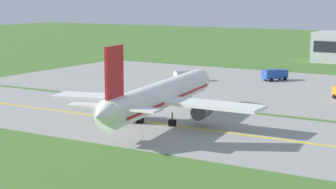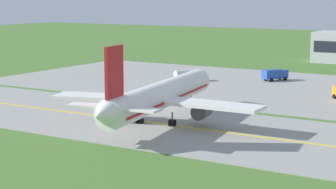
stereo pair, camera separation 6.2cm
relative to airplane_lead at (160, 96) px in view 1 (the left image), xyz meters
The scene contains 7 objects.
ground_plane 4.52m from the airplane_lead, 23.99° to the right, with size 500.00×500.00×0.00m, color #47702D.
taxiway_strip 4.47m from the airplane_lead, 23.99° to the right, with size 240.00×28.00×0.10m, color gray.
apron_pad 43.07m from the airplane_lead, 74.20° to the left, with size 140.00×52.00×0.10m, color gray.
taxiway_centreline 4.42m from the airplane_lead, 23.99° to the right, with size 220.00×0.60×0.01m, color yellow.
airplane_lead is the anchor object (origin of this frame).
service_truck_baggage 44.05m from the airplane_lead, 114.18° to the left, with size 4.81×6.21×2.65m.
service_truck_pushback 51.27m from the airplane_lead, 92.14° to the left, with size 4.84×6.20×2.60m.
Camera 1 is at (44.79, -73.29, 18.83)m, focal length 64.06 mm.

